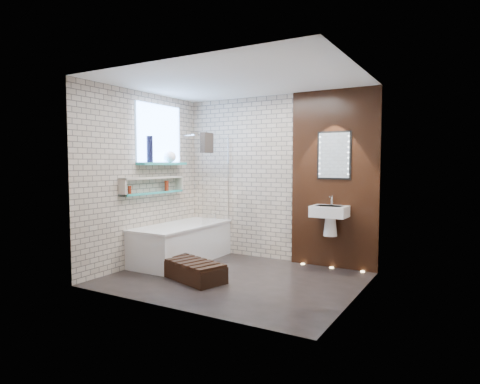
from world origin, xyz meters
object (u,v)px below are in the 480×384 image
Objects in this scene: bathtub at (182,243)px; washbasin at (330,216)px; walnut_step at (192,271)px; led_mirror at (334,155)px; bath_screen at (216,179)px.

washbasin is at bearing 16.01° from bathtub.
washbasin is at bearing 43.96° from walnut_step.
washbasin is 0.88m from led_mirror.
bath_screen is 1.72m from walnut_step.
bath_screen is at bearing -169.34° from led_mirror.
bath_screen is 1.89m from washbasin.
led_mirror reaches higher than walnut_step.
bathtub is 1.08m from walnut_step.
walnut_step is at bearing -136.04° from washbasin.
led_mirror reaches higher than bath_screen.
washbasin is at bearing 5.78° from bath_screen.
bathtub is 1.24× the size of bath_screen.
bath_screen is 2.41× the size of washbasin.
bath_screen reaches higher than washbasin.
led_mirror is at bearing 90.00° from washbasin.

